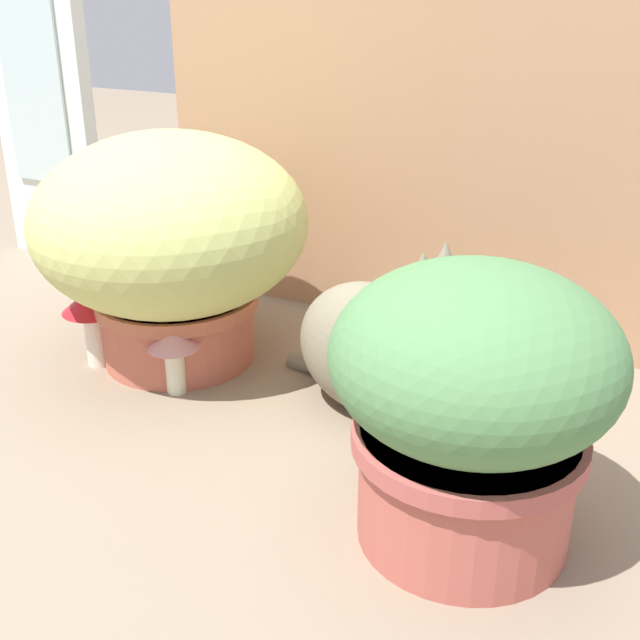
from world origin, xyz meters
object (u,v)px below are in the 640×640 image
at_px(mushroom_ornament_pink, 173,344).
at_px(cat, 379,345).
at_px(grass_planter, 171,237).
at_px(mushroom_ornament_red, 93,309).
at_px(leafy_planter, 472,398).

bearing_deg(mushroom_ornament_pink, cat, 16.06).
xyz_separation_m(grass_planter, mushroom_ornament_pink, (0.07, -0.11, -0.15)).
xyz_separation_m(cat, mushroom_ornament_red, (-0.53, -0.07, -0.01)).
height_order(cat, mushroom_ornament_pink, cat).
bearing_deg(grass_planter, mushroom_ornament_red, -142.75).
bearing_deg(mushroom_ornament_red, leafy_planter, -12.39).
height_order(leafy_planter, cat, leafy_planter).
xyz_separation_m(cat, mushroom_ornament_pink, (-0.34, -0.10, -0.03)).
distance_m(grass_planter, mushroom_ornament_pink, 0.20).
bearing_deg(grass_planter, mushroom_ornament_pink, -56.35).
height_order(grass_planter, cat, grass_planter).
height_order(grass_planter, mushroom_ornament_red, grass_planter).
distance_m(leafy_planter, cat, 0.34).
height_order(leafy_planter, mushroom_ornament_red, leafy_planter).
bearing_deg(mushroom_ornament_red, cat, 7.97).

